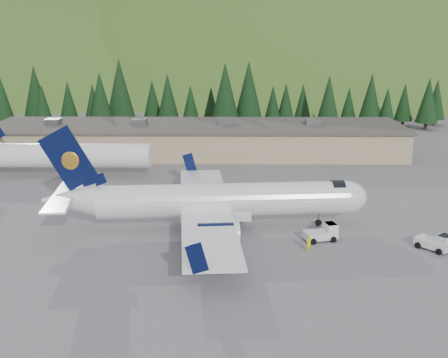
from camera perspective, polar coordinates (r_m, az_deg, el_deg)
ground at (r=61.92m, az=-0.06°, el=-5.03°), size 600.00×600.00×0.00m
airliner at (r=60.85m, az=-1.03°, el=-2.29°), size 35.32×33.17×11.71m
second_airliner at (r=86.03m, az=-16.74°, el=2.39°), size 27.50×11.00×10.05m
baggage_tug_a at (r=59.23m, az=10.04°, el=-5.41°), size 3.64×2.67×1.77m
baggage_tug_b at (r=59.60m, az=20.77°, el=-6.06°), size 3.49×3.61×1.79m
terminal_building at (r=98.09m, az=-2.73°, el=4.11°), size 71.00×17.00×6.10m
ramp_worker at (r=56.00m, az=8.61°, el=-6.53°), size 0.73×0.67×1.66m
tree_line at (r=120.06m, az=-5.43°, el=8.23°), size 112.74×18.35×13.89m
hills at (r=290.01m, az=11.10°, el=-6.21°), size 614.00×330.00×300.00m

